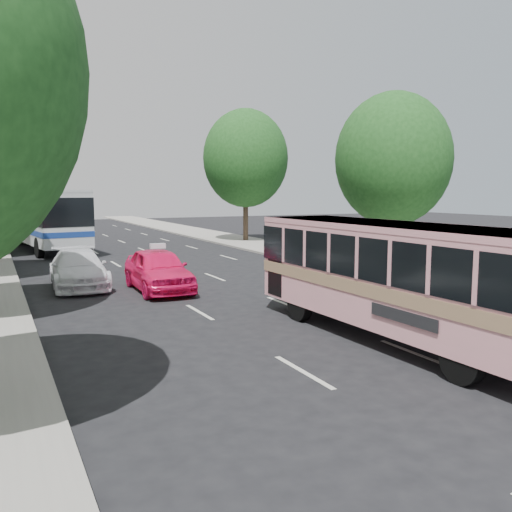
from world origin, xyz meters
TOP-DOWN VIEW (x-y plane):
  - ground at (0.00, 0.00)m, footprint 120.00×120.00m
  - sidewalk_right at (8.50, 20.00)m, footprint 4.00×90.00m
  - tree_right_near at (8.78, 7.94)m, footprint 5.10×5.10m
  - tree_right_far at (9.08, 23.94)m, footprint 6.00×6.00m
  - pink_bus at (1.30, -0.87)m, footprint 2.51×8.98m
  - pink_taxi at (-2.00, 8.02)m, footprint 1.94×4.59m
  - white_pickup at (-4.50, 10.11)m, footprint 2.20×4.90m
  - tour_coach_front at (-4.50, 24.71)m, footprint 4.24×12.54m
  - tour_coach_rear at (-4.87, 33.85)m, footprint 3.75×11.82m
  - taxi_roof_sign at (-2.00, 8.02)m, footprint 0.55×0.19m

SIDE VIEW (x-z plane):
  - ground at x=0.00m, z-range 0.00..0.00m
  - sidewalk_right at x=8.50m, z-range 0.00..0.12m
  - white_pickup at x=-4.50m, z-range 0.00..1.39m
  - pink_taxi at x=-2.00m, z-range 0.00..1.55m
  - taxi_roof_sign at x=-2.00m, z-range 1.55..1.73m
  - pink_bus at x=1.30m, z-range 0.35..3.20m
  - tour_coach_rear at x=-4.87m, z-range 0.35..3.83m
  - tour_coach_front at x=-4.50m, z-range 0.38..4.06m
  - tree_right_near at x=8.78m, z-range 1.23..9.18m
  - tree_right_far at x=9.08m, z-range 1.45..10.80m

